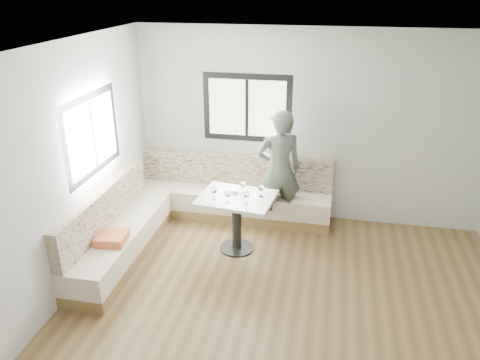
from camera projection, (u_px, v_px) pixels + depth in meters
name	position (u px, v px, depth m)	size (l,w,h in m)	color
room	(284.00, 199.00, 4.52)	(5.01, 5.01, 2.81)	brown
banquette	(188.00, 212.00, 6.62)	(2.90, 2.80, 0.95)	olive
table	(237.00, 210.00, 6.12)	(1.03, 0.84, 0.78)	black
person	(279.00, 170.00, 6.59)	(0.64, 0.42, 1.77)	#4F564D
olive_ramekin	(235.00, 191.00, 6.15)	(0.11, 0.11, 0.04)	white
wine_glass_a	(214.00, 190.00, 5.92)	(0.08, 0.08, 0.17)	white
wine_glass_b	(227.00, 194.00, 5.83)	(0.08, 0.08, 0.17)	white
wine_glass_c	(247.00, 195.00, 5.81)	(0.08, 0.08, 0.17)	white
wine_glass_d	(243.00, 184.00, 6.10)	(0.08, 0.08, 0.17)	white
wine_glass_e	(261.00, 188.00, 5.99)	(0.08, 0.08, 0.17)	white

